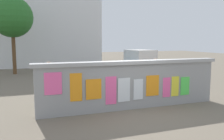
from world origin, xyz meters
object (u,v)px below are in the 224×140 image
object	(u,v)px
motorcycle	(91,89)
person_walking	(49,79)
tree_roadside	(12,17)
person_bystander	(155,74)
auto_rickshaw_truck	(124,68)

from	to	relation	value
motorcycle	person_walking	bearing A→B (deg)	-169.03
motorcycle	person_walking	xyz separation A→B (m)	(-1.61, -0.31, 0.52)
person_walking	tree_roadside	bearing A→B (deg)	99.38
motorcycle	person_bystander	size ratio (longest dim) A/B	1.17
person_walking	tree_roadside	size ratio (longest dim) A/B	0.30
person_bystander	tree_roadside	bearing A→B (deg)	121.56
auto_rickshaw_truck	motorcycle	bearing A→B (deg)	-134.39
person_walking	auto_rickshaw_truck	bearing A→B (deg)	34.84
auto_rickshaw_truck	tree_roadside	bearing A→B (deg)	131.13
person_bystander	tree_roadside	xyz separation A→B (m)	(-5.77, 9.40, 2.94)
auto_rickshaw_truck	person_bystander	bearing A→B (deg)	-87.40
tree_roadside	auto_rickshaw_truck	bearing A→B (deg)	-48.87
auto_rickshaw_truck	person_walking	world-z (taller)	auto_rickshaw_truck
tree_roadside	motorcycle	bearing A→B (deg)	-70.71
motorcycle	person_walking	distance (m)	1.72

